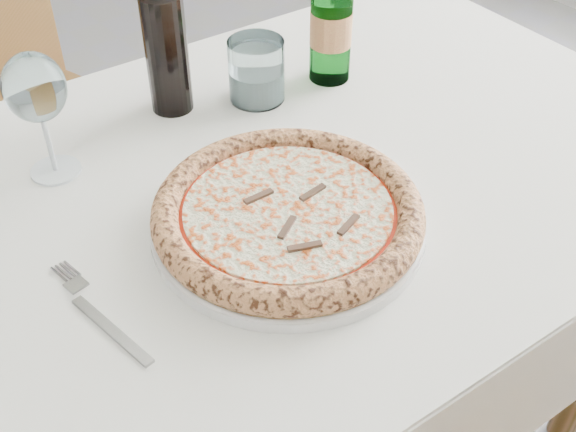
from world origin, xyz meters
The scene contains 9 objects.
dining_table centered at (0.13, -0.06, 0.66)m, with size 1.38×0.87×0.76m.
chair_far centered at (0.10, 0.76, 0.53)m, with size 0.48×0.48×0.93m.
plate centered at (0.13, -0.16, 0.76)m, with size 0.34×0.34×0.02m.
pizza centered at (0.13, -0.16, 0.78)m, with size 0.33×0.33×0.03m.
fork centered at (-0.12, -0.14, 0.76)m, with size 0.03×0.18×0.00m.
wine_glass centered at (-0.04, 0.13, 0.88)m, with size 0.08×0.08×0.18m.
tumbler centered at (0.28, 0.11, 0.80)m, with size 0.09×0.09×0.10m.
beer_bottle centered at (0.41, 0.09, 0.86)m, with size 0.07×0.07×0.25m.
wine_bottle centered at (0.17, 0.17, 0.87)m, with size 0.06×0.06×0.26m.
Camera 1 is at (-0.28, -0.68, 1.35)m, focal length 45.00 mm.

